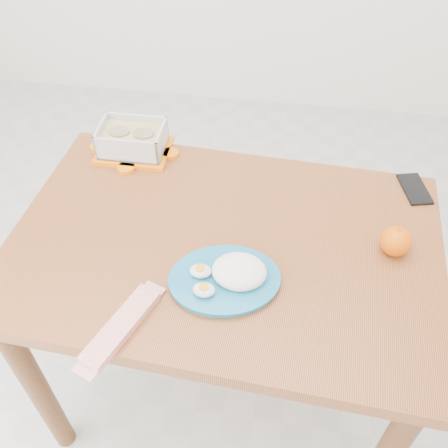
# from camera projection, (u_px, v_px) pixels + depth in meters

# --- Properties ---
(ground) EXTENTS (3.50, 3.50, 0.00)m
(ground) POSITION_uv_depth(u_px,v_px,m) (180.00, 356.00, 1.83)
(ground) COLOR #B7B7B2
(ground) RESTS_ON ground
(dining_table) EXTENTS (1.09, 0.76, 0.75)m
(dining_table) POSITION_uv_depth(u_px,v_px,m) (224.00, 271.00, 1.30)
(dining_table) COLOR #96582A
(dining_table) RESTS_ON ground
(food_container) EXTENTS (0.21, 0.16, 0.09)m
(food_container) POSITION_uv_depth(u_px,v_px,m) (132.00, 140.00, 1.43)
(food_container) COLOR orange
(food_container) RESTS_ON dining_table
(orange_fruit) EXTENTS (0.07, 0.07, 0.07)m
(orange_fruit) POSITION_uv_depth(u_px,v_px,m) (396.00, 241.00, 1.17)
(orange_fruit) COLOR #E35504
(orange_fruit) RESTS_ON dining_table
(rice_plate) EXTENTS (0.30, 0.30, 0.07)m
(rice_plate) POSITION_uv_depth(u_px,v_px,m) (229.00, 275.00, 1.11)
(rice_plate) COLOR #1B6F97
(rice_plate) RESTS_ON dining_table
(candy_bar) EXTENTS (0.12, 0.21, 0.02)m
(candy_bar) POSITION_uv_depth(u_px,v_px,m) (122.00, 326.00, 1.04)
(candy_bar) COLOR red
(candy_bar) RESTS_ON dining_table
(smartphone) EXTENTS (0.09, 0.13, 0.01)m
(smartphone) POSITION_uv_depth(u_px,v_px,m) (415.00, 189.00, 1.34)
(smartphone) COLOR black
(smartphone) RESTS_ON dining_table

